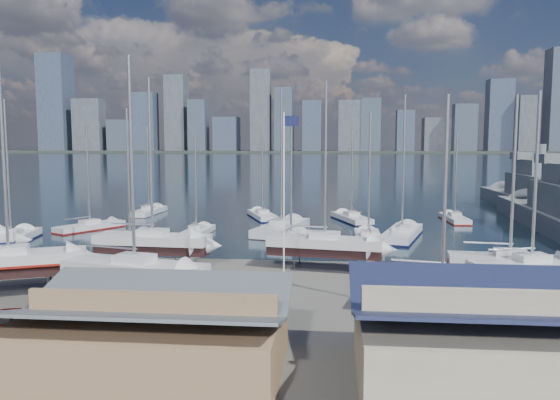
# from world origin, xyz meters

# --- Properties ---
(ground) EXTENTS (1400.00, 1400.00, 0.00)m
(ground) POSITION_xyz_m (0.00, -10.00, 0.00)
(ground) COLOR #605E59
(ground) RESTS_ON ground
(water) EXTENTS (1400.00, 600.00, 0.40)m
(water) POSITION_xyz_m (0.00, 300.00, -0.15)
(water) COLOR #1B2C3E
(water) RESTS_ON ground
(far_shore) EXTENTS (1400.00, 80.00, 2.20)m
(far_shore) POSITION_xyz_m (0.00, 560.00, 1.10)
(far_shore) COLOR #2D332D
(far_shore) RESTS_ON ground
(skyline) EXTENTS (639.14, 43.80, 107.69)m
(skyline) POSITION_xyz_m (-7.83, 553.76, 39.09)
(skyline) COLOR #475166
(skyline) RESTS_ON far_shore
(shed_grey) EXTENTS (12.60, 8.40, 4.17)m
(shed_grey) POSITION_xyz_m (0.00, -26.00, 2.15)
(shed_grey) COLOR #8C6B4C
(shed_grey) RESTS_ON ground
(shed_blue) EXTENTS (13.65, 9.45, 4.71)m
(shed_blue) POSITION_xyz_m (16.00, -26.00, 2.42)
(shed_blue) COLOR #BFB293
(shed_blue) RESTS_ON ground
(sailboat_cradle_1) EXTENTS (11.04, 7.08, 17.25)m
(sailboat_cradle_1) POSITION_xyz_m (-15.29, -12.72, 2.14)
(sailboat_cradle_1) COLOR #2D2D33
(sailboat_cradle_1) RESTS_ON ground
(sailboat_cradle_2) EXTENTS (10.33, 3.52, 16.54)m
(sailboat_cradle_2) POSITION_xyz_m (-7.57, -3.53, 2.10)
(sailboat_cradle_2) COLOR #2D2D33
(sailboat_cradle_2) RESTS_ON ground
(sailboat_cradle_3) EXTENTS (10.73, 5.52, 16.64)m
(sailboat_cradle_3) POSITION_xyz_m (-5.12, -14.49, 2.10)
(sailboat_cradle_3) COLOR #2D2D33
(sailboat_cradle_3) RESTS_ON ground
(sailboat_cradle_4) EXTENTS (10.18, 4.30, 16.09)m
(sailboat_cradle_4) POSITION_xyz_m (7.65, -3.24, 2.08)
(sailboat_cradle_4) COLOR #2D2D33
(sailboat_cradle_4) RESTS_ON ground
(sailboat_cradle_5) EXTENTS (8.78, 4.23, 13.86)m
(sailboat_cradle_5) POSITION_xyz_m (15.20, -15.55, 1.96)
(sailboat_cradle_5) COLOR #2D2D33
(sailboat_cradle_5) RESTS_ON ground
(sailboat_cradle_6) EXTENTS (9.05, 3.52, 14.38)m
(sailboat_cradle_6) POSITION_xyz_m (21.41, -8.76, 1.99)
(sailboat_cradle_6) COLOR #2D2D33
(sailboat_cradle_6) RESTS_ON ground
(sailboat_cradle_7) EXTENTS (9.14, 4.58, 14.49)m
(sailboat_cradle_7) POSITION_xyz_m (22.36, -10.47, 2.00)
(sailboat_cradle_7) COLOR #2D2D33
(sailboat_cradle_7) RESTS_ON ground
(sailboat_moored_0) EXTENTS (5.04, 11.23, 16.23)m
(sailboat_moored_0) POSITION_xyz_m (-26.40, 5.39, 0.31)
(sailboat_moored_0) COLOR black
(sailboat_moored_0) RESTS_ON water
(sailboat_moored_1) EXTENTS (6.76, 9.12, 13.57)m
(sailboat_moored_1) POSITION_xyz_m (-22.00, 15.11, 0.31)
(sailboat_moored_1) COLOR black
(sailboat_moored_1) RESTS_ON water
(sailboat_moored_2) EXTENTS (3.00, 9.35, 13.96)m
(sailboat_moored_2) POSITION_xyz_m (-19.68, 30.49, 0.32)
(sailboat_moored_2) COLOR black
(sailboat_moored_2) RESTS_ON water
(sailboat_moored_3) EXTENTS (3.55, 10.30, 15.13)m
(sailboat_moored_3) POSITION_xyz_m (-13.02, 5.30, 0.31)
(sailboat_moored_3) COLOR black
(sailboat_moored_3) RESTS_ON water
(sailboat_moored_4) EXTENTS (2.78, 8.36, 12.44)m
(sailboat_moored_4) POSITION_xyz_m (-7.66, 12.43, 0.33)
(sailboat_moored_4) COLOR black
(sailboat_moored_4) RESTS_ON water
(sailboat_moored_5) EXTENTS (5.68, 9.61, 13.88)m
(sailboat_moored_5) POSITION_xyz_m (-1.81, 27.56, 0.31)
(sailboat_moored_5) COLOR black
(sailboat_moored_5) RESTS_ON water
(sailboat_moored_6) EXTENTS (4.32, 9.30, 13.41)m
(sailboat_moored_6) POSITION_xyz_m (3.80, 8.77, 0.31)
(sailboat_moored_6) COLOR black
(sailboat_moored_6) RESTS_ON water
(sailboat_moored_7) EXTENTS (6.42, 12.48, 18.14)m
(sailboat_moored_7) POSITION_xyz_m (2.10, 15.52, 0.33)
(sailboat_moored_7) COLOR black
(sailboat_moored_7) RESTS_ON water
(sailboat_moored_8) EXTENTS (5.81, 10.06, 14.51)m
(sailboat_moored_8) POSITION_xyz_m (10.91, 25.79, 0.31)
(sailboat_moored_8) COLOR black
(sailboat_moored_8) RESTS_ON water
(sailboat_moored_9) EXTENTS (2.85, 9.85, 14.84)m
(sailboat_moored_9) POSITION_xyz_m (12.20, 9.44, 0.32)
(sailboat_moored_9) COLOR black
(sailboat_moored_9) RESTS_ON water
(sailboat_moored_10) EXTENTS (6.24, 11.81, 17.00)m
(sailboat_moored_10) POSITION_xyz_m (16.23, 12.73, 0.31)
(sailboat_moored_10) COLOR black
(sailboat_moored_10) RESTS_ON water
(sailboat_moored_11) EXTENTS (2.84, 8.67, 12.79)m
(sailboat_moored_11) POSITION_xyz_m (25.20, 27.28, 0.31)
(sailboat_moored_11) COLOR black
(sailboat_moored_11) RESTS_ON water
(naval_ship_west) EXTENTS (6.46, 40.28, 17.63)m
(naval_ship_west) POSITION_xyz_m (40.76, 41.52, 1.67)
(naval_ship_west) COLOR slate
(naval_ship_west) RESTS_ON water
(car_a) EXTENTS (2.61, 4.21, 1.34)m
(car_a) POSITION_xyz_m (-10.43, -21.29, 0.67)
(car_a) COLOR gray
(car_a) RESTS_ON ground
(car_b) EXTENTS (4.82, 2.18, 1.54)m
(car_b) POSITION_xyz_m (-2.01, -18.62, 0.77)
(car_b) COLOR gray
(car_b) RESTS_ON ground
(car_c) EXTENTS (3.54, 5.44, 1.39)m
(car_c) POSITION_xyz_m (3.93, -20.65, 0.70)
(car_c) COLOR gray
(car_c) RESTS_ON ground
(car_d) EXTENTS (2.19, 5.04, 1.44)m
(car_d) POSITION_xyz_m (11.50, -22.03, 0.72)
(car_d) COLOR gray
(car_d) RESTS_ON ground
(flagpole) EXTENTS (1.16, 0.12, 13.17)m
(flagpole) POSITION_xyz_m (4.75, -9.48, 7.67)
(flagpole) COLOR white
(flagpole) RESTS_ON ground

